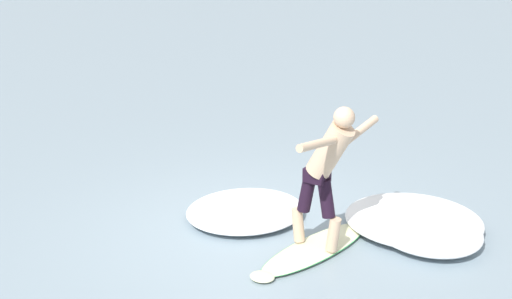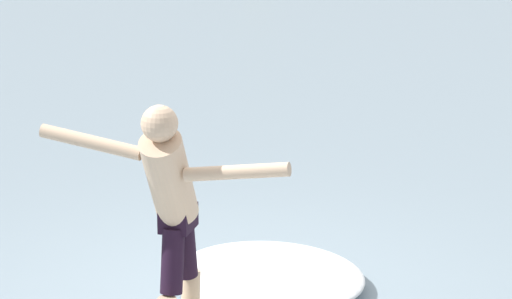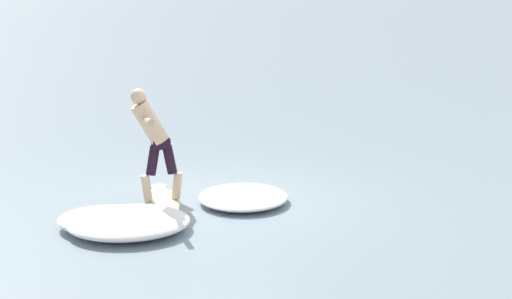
# 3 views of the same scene
# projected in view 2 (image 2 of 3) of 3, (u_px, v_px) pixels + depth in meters

# --- Properties ---
(surfer) EXTENTS (1.66, 0.78, 1.73)m
(surfer) POSITION_uv_depth(u_px,v_px,m) (171.00, 202.00, 7.85)
(surfer) COLOR #CDA989
(surfer) RESTS_ON surfboard
(wave_foam_at_tail) EXTENTS (1.98, 1.92, 0.19)m
(wave_foam_at_tail) POSITION_uv_depth(u_px,v_px,m) (269.00, 276.00, 9.28)
(wave_foam_at_tail) COLOR white
(wave_foam_at_tail) RESTS_ON ground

